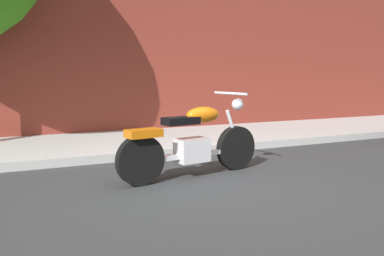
{
  "coord_description": "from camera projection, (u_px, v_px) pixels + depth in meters",
  "views": [
    {
      "loc": [
        -2.28,
        -4.54,
        1.37
      ],
      "look_at": [
        -0.07,
        0.27,
        0.67
      ],
      "focal_mm": 37.05,
      "sensor_mm": 36.0,
      "label": 1
    }
  ],
  "objects": [
    {
      "name": "ground_plane",
      "position": [
        205.0,
        181.0,
        5.21
      ],
      "size": [
        60.0,
        60.0,
        0.0
      ],
      "primitive_type": "plane",
      "color": "#303335"
    },
    {
      "name": "sidewalk",
      "position": [
        140.0,
        142.0,
        7.82
      ],
      "size": [
        20.24,
        2.63,
        0.14
      ],
      "primitive_type": "cube",
      "color": "#AEAEAE",
      "rests_on": "ground"
    },
    {
      "name": "motorcycle",
      "position": [
        192.0,
        143.0,
        5.36
      ],
      "size": [
        2.19,
        0.73,
        1.14
      ],
      "color": "black",
      "rests_on": "ground"
    }
  ]
}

